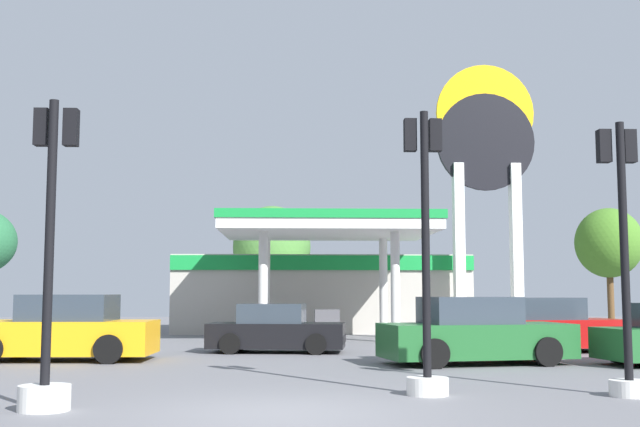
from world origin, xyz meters
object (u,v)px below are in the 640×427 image
(station_pole_sign, at_px, (486,163))
(traffic_signal_2, at_px, (48,309))
(traffic_signal_1, at_px, (624,281))
(tree_2, at_px, (609,243))
(car_5, at_px, (276,330))
(tree_1, at_px, (272,247))
(car_0, at_px, (474,334))
(car_1, at_px, (63,331))
(car_2, at_px, (545,327))
(traffic_signal_0, at_px, (426,286))

(station_pole_sign, xyz_separation_m, traffic_signal_2, (-11.57, -19.73, -5.47))
(traffic_signal_1, bearing_deg, tree_2, 68.14)
(traffic_signal_1, distance_m, tree_2, 28.77)
(car_5, relative_size, tree_1, 0.67)
(car_0, distance_m, car_1, 10.28)
(station_pole_sign, distance_m, traffic_signal_1, 19.32)
(car_1, distance_m, tree_1, 20.06)
(traffic_signal_1, xyz_separation_m, traffic_signal_2, (-9.19, -1.23, -0.43))
(car_0, height_order, tree_1, tree_1)
(traffic_signal_2, relative_size, tree_1, 0.76)
(station_pole_sign, bearing_deg, tree_2, 44.35)
(tree_1, bearing_deg, tree_2, 0.27)
(station_pole_sign, bearing_deg, car_5, -134.14)
(car_2, distance_m, traffic_signal_0, 10.71)
(tree_1, bearing_deg, car_5, -88.30)
(car_1, xyz_separation_m, traffic_signal_0, (8.04, -7.03, 1.07))
(traffic_signal_0, bearing_deg, car_5, 105.71)
(station_pole_sign, relative_size, traffic_signal_0, 2.28)
(car_1, relative_size, traffic_signal_1, 1.02)
(car_5, distance_m, traffic_signal_0, 10.01)
(tree_1, height_order, tree_2, tree_1)
(station_pole_sign, xyz_separation_m, traffic_signal_1, (-2.38, -18.50, -5.04))
(car_0, bearing_deg, station_pole_sign, 74.24)
(car_5, relative_size, traffic_signal_1, 0.88)
(station_pole_sign, distance_m, car_2, 10.83)
(traffic_signal_0, relative_size, tree_2, 0.80)
(car_5, bearing_deg, car_2, -1.47)
(car_2, bearing_deg, traffic_signal_2, -135.16)
(traffic_signal_1, height_order, tree_1, tree_1)
(station_pole_sign, distance_m, traffic_signal_2, 23.51)
(tree_1, bearing_deg, station_pole_sign, -42.16)
(car_0, xyz_separation_m, traffic_signal_0, (-2.14, -5.65, 1.09))
(car_5, height_order, traffic_signal_2, traffic_signal_2)
(station_pole_sign, bearing_deg, traffic_signal_2, -120.39)
(station_pole_sign, height_order, car_0, station_pole_sign)
(station_pole_sign, height_order, car_5, station_pole_sign)
(car_5, bearing_deg, station_pole_sign, 45.86)
(car_0, xyz_separation_m, traffic_signal_1, (1.16, -5.95, 1.18))
(car_2, height_order, car_5, car_2)
(station_pole_sign, xyz_separation_m, car_0, (-3.54, -12.55, -6.22))
(car_2, relative_size, traffic_signal_1, 1.00)
(station_pole_sign, distance_m, traffic_signal_0, 19.74)
(car_5, xyz_separation_m, traffic_signal_1, (6.00, -9.87, 1.28))
(traffic_signal_2, bearing_deg, car_5, 73.95)
(station_pole_sign, bearing_deg, car_1, -140.88)
(car_2, relative_size, traffic_signal_0, 0.95)
(station_pole_sign, height_order, tree_2, station_pole_sign)
(car_0, distance_m, tree_2, 24.07)
(station_pole_sign, height_order, traffic_signal_2, station_pole_sign)
(car_0, bearing_deg, traffic_signal_2, -138.21)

